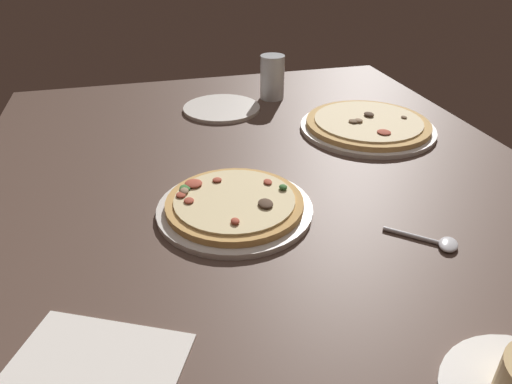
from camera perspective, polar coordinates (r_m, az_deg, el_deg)
name	(u,v)px	position (r cm, az deg, el deg)	size (l,w,h in cm)	color
dining_table	(276,212)	(82.54, 2.49, -2.49)	(150.00, 110.00, 4.00)	brown
pizza_main	(234,205)	(78.49, -2.65, -1.63)	(26.27, 26.27, 3.36)	silver
pizza_side	(368,125)	(112.31, 13.47, 7.94)	(31.01, 31.01, 3.35)	white
water_glass	(272,79)	(128.81, 1.99, 13.62)	(6.48, 6.48, 11.55)	silver
side_plate	(222,108)	(122.00, -4.22, 10.16)	(19.65, 19.65, 0.90)	silver
paper_menu	(99,360)	(58.51, -18.58, -18.82)	(11.18, 19.23, 0.30)	white
spoon	(438,242)	(76.42, 21.34, -5.71)	(9.21, 9.96, 1.00)	silver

